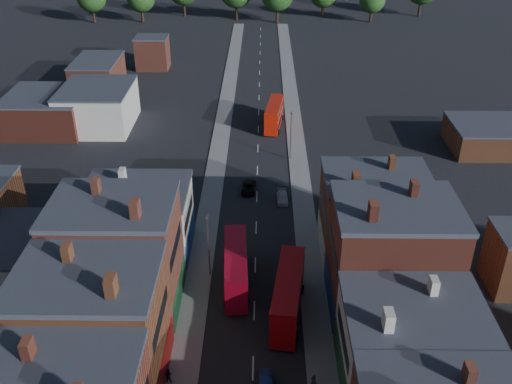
{
  "coord_description": "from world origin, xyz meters",
  "views": [
    {
      "loc": [
        0.77,
        -22.23,
        41.12
      ],
      "look_at": [
        0.0,
        38.64,
        6.15
      ],
      "focal_mm": 40.0,
      "sensor_mm": 36.0,
      "label": 1
    }
  ],
  "objects_px": {
    "bus_0": "(236,267)",
    "car_1": "(266,384)",
    "car_3": "(282,197)",
    "bus_2": "(274,114)",
    "ped_3": "(314,383)",
    "ped_1": "(168,375)",
    "bus_1": "(288,295)",
    "car_2": "(249,187)"
  },
  "relations": [
    {
      "from": "bus_2",
      "to": "car_2",
      "type": "xyz_separation_m",
      "value": [
        -4.03,
        -23.61,
        -1.79
      ]
    },
    {
      "from": "car_2",
      "to": "ped_3",
      "type": "distance_m",
      "value": 36.91
    },
    {
      "from": "bus_0",
      "to": "bus_1",
      "type": "height_order",
      "value": "bus_1"
    },
    {
      "from": "bus_1",
      "to": "car_3",
      "type": "distance_m",
      "value": 23.52
    },
    {
      "from": "car_1",
      "to": "car_3",
      "type": "height_order",
      "value": "car_1"
    },
    {
      "from": "bus_0",
      "to": "car_3",
      "type": "distance_m",
      "value": 19.62
    },
    {
      "from": "bus_0",
      "to": "car_1",
      "type": "relative_size",
      "value": 3.16
    },
    {
      "from": "car_3",
      "to": "bus_0",
      "type": "bearing_deg",
      "value": -109.05
    },
    {
      "from": "bus_1",
      "to": "car_1",
      "type": "distance_m",
      "value": 10.33
    },
    {
      "from": "car_1",
      "to": "ped_3",
      "type": "distance_m",
      "value": 4.31
    },
    {
      "from": "ped_1",
      "to": "car_1",
      "type": "bearing_deg",
      "value": -173.75
    },
    {
      "from": "car_3",
      "to": "ped_3",
      "type": "xyz_separation_m",
      "value": [
        1.87,
        -33.57,
        0.54
      ]
    },
    {
      "from": "car_2",
      "to": "ped_1",
      "type": "relative_size",
      "value": 2.79
    },
    {
      "from": "bus_1",
      "to": "car_3",
      "type": "height_order",
      "value": "bus_1"
    },
    {
      "from": "ped_3",
      "to": "bus_0",
      "type": "bearing_deg",
      "value": 9.0
    },
    {
      "from": "car_3",
      "to": "bus_2",
      "type": "bearing_deg",
      "value": 89.59
    },
    {
      "from": "bus_1",
      "to": "bus_2",
      "type": "distance_m",
      "value": 49.77
    },
    {
      "from": "bus_0",
      "to": "ped_3",
      "type": "relative_size",
      "value": 5.58
    },
    {
      "from": "ped_1",
      "to": "ped_3",
      "type": "bearing_deg",
      "value": -173.64
    },
    {
      "from": "bus_0",
      "to": "car_1",
      "type": "height_order",
      "value": "bus_0"
    },
    {
      "from": "bus_1",
      "to": "car_2",
      "type": "bearing_deg",
      "value": 107.85
    },
    {
      "from": "car_2",
      "to": "car_3",
      "type": "xyz_separation_m",
      "value": [
        4.8,
        -2.73,
        -0.05
      ]
    },
    {
      "from": "bus_2",
      "to": "car_1",
      "type": "relative_size",
      "value": 3.05
    },
    {
      "from": "car_3",
      "to": "ped_3",
      "type": "height_order",
      "value": "ped_3"
    },
    {
      "from": "car_1",
      "to": "car_2",
      "type": "height_order",
      "value": "car_2"
    },
    {
      "from": "car_1",
      "to": "ped_1",
      "type": "bearing_deg",
      "value": 173.13
    },
    {
      "from": "bus_1",
      "to": "ped_3",
      "type": "bearing_deg",
      "value": -71.36
    },
    {
      "from": "bus_1",
      "to": "car_2",
      "type": "relative_size",
      "value": 2.68
    },
    {
      "from": "bus_1",
      "to": "car_3",
      "type": "bearing_deg",
      "value": 97.42
    },
    {
      "from": "ped_1",
      "to": "car_2",
      "type": "bearing_deg",
      "value": -90.0
    },
    {
      "from": "bus_2",
      "to": "car_2",
      "type": "height_order",
      "value": "bus_2"
    },
    {
      "from": "bus_1",
      "to": "car_1",
      "type": "bearing_deg",
      "value": -95.47
    },
    {
      "from": "car_2",
      "to": "ped_3",
      "type": "height_order",
      "value": "ped_3"
    },
    {
      "from": "ped_3",
      "to": "ped_1",
      "type": "bearing_deg",
      "value": 68.03
    },
    {
      "from": "car_1",
      "to": "ped_1",
      "type": "relative_size",
      "value": 2.22
    },
    {
      "from": "bus_0",
      "to": "bus_2",
      "type": "xyz_separation_m",
      "value": [
        4.92,
        45.01,
        -0.11
      ]
    },
    {
      "from": "bus_0",
      "to": "bus_1",
      "type": "xyz_separation_m",
      "value": [
        5.6,
        -4.75,
        0.13
      ]
    },
    {
      "from": "car_1",
      "to": "ped_1",
      "type": "distance_m",
      "value": 8.93
    },
    {
      "from": "bus_1",
      "to": "ped_1",
      "type": "height_order",
      "value": "bus_1"
    },
    {
      "from": "bus_2",
      "to": "car_3",
      "type": "height_order",
      "value": "bus_2"
    },
    {
      "from": "car_1",
      "to": "ped_3",
      "type": "height_order",
      "value": "ped_3"
    },
    {
      "from": "bus_2",
      "to": "car_1",
      "type": "bearing_deg",
      "value": -83.88
    }
  ]
}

